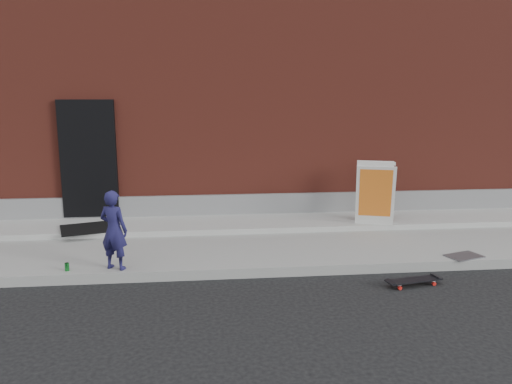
{
  "coord_description": "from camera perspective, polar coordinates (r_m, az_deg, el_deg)",
  "views": [
    {
      "loc": [
        -0.39,
        -6.8,
        2.6
      ],
      "look_at": [
        0.4,
        0.8,
        1.12
      ],
      "focal_mm": 35.0,
      "sensor_mm": 36.0,
      "label": 1
    }
  ],
  "objects": [
    {
      "name": "pizza_sign",
      "position": [
        9.49,
        13.43,
        -0.09
      ],
      "size": [
        0.9,
        0.99,
        1.15
      ],
      "color": "silver",
      "rests_on": "apron"
    },
    {
      "name": "sidewalk",
      "position": [
        8.69,
        -3.11,
        -5.92
      ],
      "size": [
        20.0,
        3.0,
        0.15
      ],
      "primitive_type": "cube",
      "color": "gray",
      "rests_on": "ground"
    },
    {
      "name": "skateboard",
      "position": [
        7.37,
        17.57,
        -9.62
      ],
      "size": [
        0.81,
        0.34,
        0.09
      ],
      "color": "red",
      "rests_on": "ground"
    },
    {
      "name": "doormat",
      "position": [
        9.43,
        -18.54,
        -3.94
      ],
      "size": [
        1.14,
        1.02,
        0.03
      ],
      "primitive_type": "cube",
      "rotation": [
        0.0,
        0.0,
        0.3
      ],
      "color": "black",
      "rests_on": "apron"
    },
    {
      "name": "soda_can",
      "position": [
        7.64,
        -20.79,
        -8.0
      ],
      "size": [
        0.07,
        0.07,
        0.11
      ],
      "primitive_type": "cylinder",
      "rotation": [
        0.0,
        0.0,
        0.22
      ],
      "color": "#197E2A",
      "rests_on": "sidewalk"
    },
    {
      "name": "child",
      "position": [
        7.37,
        -15.95,
        -4.2
      ],
      "size": [
        0.49,
        0.42,
        1.15
      ],
      "primitive_type": "imported",
      "rotation": [
        0.0,
        0.0,
        2.72
      ],
      "color": "#1A1844",
      "rests_on": "sidewalk"
    },
    {
      "name": "ground",
      "position": [
        7.3,
        -2.51,
        -9.91
      ],
      "size": [
        80.0,
        80.0,
        0.0
      ],
      "primitive_type": "plane",
      "color": "black",
      "rests_on": "ground"
    },
    {
      "name": "utility_plate",
      "position": [
        8.41,
        22.68,
        -6.77
      ],
      "size": [
        0.62,
        0.5,
        0.02
      ],
      "primitive_type": "cube",
      "rotation": [
        0.0,
        0.0,
        0.32
      ],
      "color": "#57585D",
      "rests_on": "sidewalk"
    },
    {
      "name": "building",
      "position": [
        13.8,
        -4.38,
        10.54
      ],
      "size": [
        20.0,
        8.1,
        5.0
      ],
      "color": "maroon",
      "rests_on": "ground"
    },
    {
      "name": "apron",
      "position": [
        9.52,
        -3.39,
        -3.63
      ],
      "size": [
        20.0,
        1.2,
        0.1
      ],
      "primitive_type": "cube",
      "color": "#979892",
      "rests_on": "sidewalk"
    }
  ]
}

